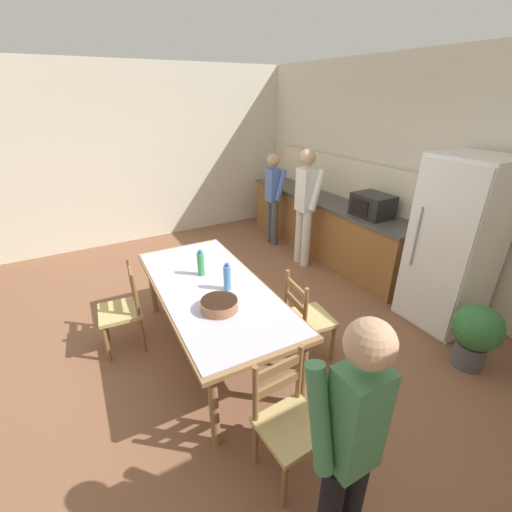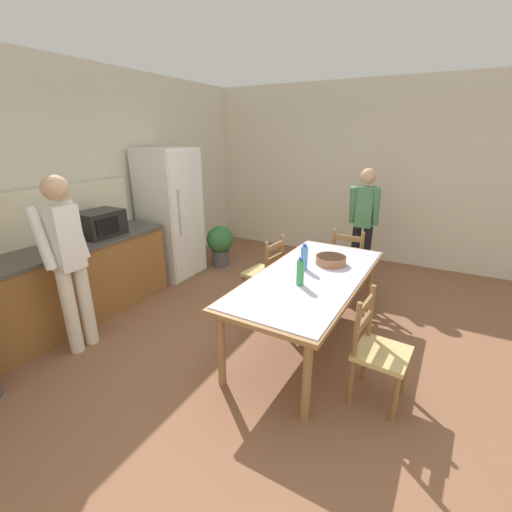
{
  "view_description": "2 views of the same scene",
  "coord_description": "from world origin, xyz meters",
  "px_view_note": "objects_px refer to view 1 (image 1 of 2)",
  "views": [
    {
      "loc": [
        2.91,
        -1.32,
        2.43
      ],
      "look_at": [
        0.23,
        0.2,
        0.96
      ],
      "focal_mm": 24.0,
      "sensor_mm": 36.0,
      "label": 1
    },
    {
      "loc": [
        -2.77,
        -1.32,
        2.07
      ],
      "look_at": [
        -0.04,
        0.15,
        0.97
      ],
      "focal_mm": 24.0,
      "sensor_mm": 36.0,
      "label": 2
    }
  ],
  "objects_px": {
    "dining_table": "(212,293)",
    "bottle_near_centre": "(201,264)",
    "bottle_off_centre": "(227,277)",
    "chair_head_end": "(289,422)",
    "chair_side_near_left": "(123,310)",
    "microwave": "(372,205)",
    "serving_bowl": "(219,304)",
    "person_at_sink": "(273,195)",
    "refrigerator": "(454,245)",
    "person_at_counter": "(305,203)",
    "person_by_table": "(350,444)",
    "potted_plant": "(476,333)",
    "chair_side_far_right": "(306,318)"
  },
  "relations": [
    {
      "from": "dining_table",
      "to": "bottle_off_centre",
      "type": "height_order",
      "value": "bottle_off_centre"
    },
    {
      "from": "chair_side_near_left",
      "to": "potted_plant",
      "type": "xyz_separation_m",
      "value": [
        1.95,
        2.83,
        -0.06
      ]
    },
    {
      "from": "bottle_near_centre",
      "to": "chair_side_far_right",
      "type": "distance_m",
      "value": 1.18
    },
    {
      "from": "bottle_off_centre",
      "to": "potted_plant",
      "type": "distance_m",
      "value": 2.4
    },
    {
      "from": "bottle_off_centre",
      "to": "chair_head_end",
      "type": "xyz_separation_m",
      "value": [
        1.28,
        -0.16,
        -0.44
      ]
    },
    {
      "from": "bottle_near_centre",
      "to": "chair_side_near_left",
      "type": "distance_m",
      "value": 0.92
    },
    {
      "from": "microwave",
      "to": "person_at_counter",
      "type": "bearing_deg",
      "value": -146.5
    },
    {
      "from": "bottle_off_centre",
      "to": "chair_side_far_right",
      "type": "relative_size",
      "value": 0.3
    },
    {
      "from": "chair_side_near_left",
      "to": "person_at_sink",
      "type": "bearing_deg",
      "value": 125.0
    },
    {
      "from": "refrigerator",
      "to": "bottle_off_centre",
      "type": "height_order",
      "value": "refrigerator"
    },
    {
      "from": "microwave",
      "to": "dining_table",
      "type": "height_order",
      "value": "microwave"
    },
    {
      "from": "refrigerator",
      "to": "chair_head_end",
      "type": "distance_m",
      "value": 2.66
    },
    {
      "from": "person_at_sink",
      "to": "person_by_table",
      "type": "xyz_separation_m",
      "value": [
        4.05,
        -2.1,
        0.05
      ]
    },
    {
      "from": "person_at_counter",
      "to": "potted_plant",
      "type": "relative_size",
      "value": 2.61
    },
    {
      "from": "dining_table",
      "to": "bottle_near_centre",
      "type": "height_order",
      "value": "bottle_near_centre"
    },
    {
      "from": "chair_side_near_left",
      "to": "chair_side_far_right",
      "type": "bearing_deg",
      "value": 61.12
    },
    {
      "from": "bottle_off_centre",
      "to": "chair_side_near_left",
      "type": "bearing_deg",
      "value": -125.58
    },
    {
      "from": "serving_bowl",
      "to": "chair_side_near_left",
      "type": "height_order",
      "value": "chair_side_near_left"
    },
    {
      "from": "serving_bowl",
      "to": "chair_side_far_right",
      "type": "relative_size",
      "value": 0.35
    },
    {
      "from": "bottle_near_centre",
      "to": "chair_head_end",
      "type": "bearing_deg",
      "value": -1.87
    },
    {
      "from": "bottle_off_centre",
      "to": "chair_head_end",
      "type": "bearing_deg",
      "value": -7.33
    },
    {
      "from": "refrigerator",
      "to": "microwave",
      "type": "distance_m",
      "value": 1.2
    },
    {
      "from": "microwave",
      "to": "bottle_near_centre",
      "type": "bearing_deg",
      "value": -86.92
    },
    {
      "from": "dining_table",
      "to": "bottle_off_centre",
      "type": "bearing_deg",
      "value": 46.12
    },
    {
      "from": "person_at_counter",
      "to": "refrigerator",
      "type": "bearing_deg",
      "value": -75.85
    },
    {
      "from": "serving_bowl",
      "to": "person_by_table",
      "type": "height_order",
      "value": "person_by_table"
    },
    {
      "from": "dining_table",
      "to": "potted_plant",
      "type": "height_order",
      "value": "dining_table"
    },
    {
      "from": "person_at_sink",
      "to": "microwave",
      "type": "bearing_deg",
      "value": -73.62
    },
    {
      "from": "bottle_near_centre",
      "to": "chair_head_end",
      "type": "distance_m",
      "value": 1.73
    },
    {
      "from": "person_at_counter",
      "to": "dining_table",
      "type": "bearing_deg",
      "value": -149.1
    },
    {
      "from": "refrigerator",
      "to": "chair_head_end",
      "type": "relative_size",
      "value": 2.08
    },
    {
      "from": "chair_side_near_left",
      "to": "chair_head_end",
      "type": "xyz_separation_m",
      "value": [
        1.91,
        0.72,
        0.0
      ]
    },
    {
      "from": "dining_table",
      "to": "bottle_near_centre",
      "type": "relative_size",
      "value": 8.27
    },
    {
      "from": "microwave",
      "to": "bottle_off_centre",
      "type": "height_order",
      "value": "microwave"
    },
    {
      "from": "serving_bowl",
      "to": "chair_side_far_right",
      "type": "xyz_separation_m",
      "value": [
        0.13,
        0.85,
        -0.36
      ]
    },
    {
      "from": "chair_head_end",
      "to": "chair_side_far_right",
      "type": "relative_size",
      "value": 1.0
    },
    {
      "from": "serving_bowl",
      "to": "person_at_sink",
      "type": "xyz_separation_m",
      "value": [
        -2.49,
        2.1,
        0.07
      ]
    },
    {
      "from": "person_at_sink",
      "to": "person_at_counter",
      "type": "relative_size",
      "value": 0.89
    },
    {
      "from": "bottle_near_centre",
      "to": "potted_plant",
      "type": "height_order",
      "value": "bottle_near_centre"
    },
    {
      "from": "microwave",
      "to": "serving_bowl",
      "type": "distance_m",
      "value": 2.73
    },
    {
      "from": "chair_side_near_left",
      "to": "chair_head_end",
      "type": "relative_size",
      "value": 1.0
    },
    {
      "from": "dining_table",
      "to": "bottle_near_centre",
      "type": "xyz_separation_m",
      "value": [
        -0.28,
        0.01,
        0.19
      ]
    },
    {
      "from": "dining_table",
      "to": "person_at_counter",
      "type": "bearing_deg",
      "value": 120.9
    },
    {
      "from": "microwave",
      "to": "bottle_off_centre",
      "type": "relative_size",
      "value": 1.85
    },
    {
      "from": "chair_side_far_right",
      "to": "potted_plant",
      "type": "distance_m",
      "value": 1.59
    },
    {
      "from": "microwave",
      "to": "person_by_table",
      "type": "relative_size",
      "value": 0.31
    },
    {
      "from": "refrigerator",
      "to": "bottle_near_centre",
      "type": "bearing_deg",
      "value": -113.16
    },
    {
      "from": "person_by_table",
      "to": "bottle_near_centre",
      "type": "bearing_deg",
      "value": -2.18
    },
    {
      "from": "microwave",
      "to": "bottle_near_centre",
      "type": "relative_size",
      "value": 1.85
    },
    {
      "from": "person_at_counter",
      "to": "person_by_table",
      "type": "distance_m",
      "value": 3.77
    }
  ]
}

